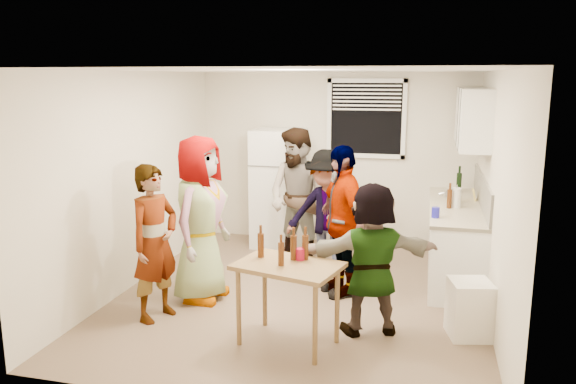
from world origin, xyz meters
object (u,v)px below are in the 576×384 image
(refrigerator, at_px, (279,188))
(kettle, at_px, (452,202))
(serving_table, at_px, (288,343))
(beer_bottle_counter, at_px, (449,208))
(guest_stripe, at_px, (158,317))
(guest_back_left, at_px, (298,264))
(guest_orange, at_px, (369,331))
(trash_bin, at_px, (469,311))
(red_cup, at_px, (300,260))
(beer_bottle_table, at_px, (281,265))
(guest_black, at_px, (340,293))
(guest_back_right, at_px, (326,275))
(guest_grey, at_px, (203,298))
(blue_cup, at_px, (435,218))
(wine_bottle, at_px, (458,193))

(refrigerator, xyz_separation_m, kettle, (2.40, -0.61, 0.05))
(serving_table, bearing_deg, beer_bottle_counter, 55.11)
(guest_stripe, relative_size, guest_back_left, 0.89)
(guest_back_left, xyz_separation_m, guest_orange, (1.13, -1.79, 0.00))
(trash_bin, distance_m, red_cup, 1.69)
(kettle, xyz_separation_m, guest_back_left, (-1.92, -0.19, -0.90))
(beer_bottle_table, distance_m, guest_black, 1.65)
(serving_table, bearing_deg, beer_bottle_table, -134.04)
(guest_back_left, bearing_deg, guest_back_right, -15.35)
(refrigerator, height_order, red_cup, refrigerator)
(red_cup, xyz_separation_m, guest_stripe, (-1.52, 0.11, -0.78))
(trash_bin, xyz_separation_m, guest_grey, (-2.83, 0.26, -0.25))
(beer_bottle_counter, bearing_deg, guest_back_left, 175.69)
(blue_cup, bearing_deg, beer_bottle_table, -129.61)
(kettle, distance_m, blue_cup, 0.87)
(beer_bottle_counter, height_order, guest_back_right, beer_bottle_counter)
(wine_bottle, xyz_separation_m, guest_grey, (-2.80, -2.23, -0.90))
(blue_cup, height_order, beer_bottle_table, blue_cup)
(wine_bottle, distance_m, beer_bottle_table, 3.53)
(guest_grey, bearing_deg, wine_bottle, -46.33)
(beer_bottle_counter, relative_size, beer_bottle_table, 1.07)
(trash_bin, distance_m, guest_orange, 0.97)
(guest_back_right, bearing_deg, beer_bottle_table, -85.52)
(guest_grey, distance_m, guest_black, 1.57)
(serving_table, xyz_separation_m, guest_back_left, (-0.42, 2.23, 0.00))
(kettle, xyz_separation_m, blue_cup, (-0.21, -0.84, 0.00))
(guest_back_right, distance_m, guest_black, 0.59)
(refrigerator, distance_m, serving_table, 3.27)
(beer_bottle_counter, relative_size, red_cup, 2.07)
(serving_table, bearing_deg, red_cup, 58.39)
(beer_bottle_table, height_order, guest_stripe, beer_bottle_table)
(trash_bin, bearing_deg, guest_stripe, -173.88)
(refrigerator, bearing_deg, guest_back_left, -59.19)
(guest_grey, bearing_deg, blue_cup, -68.30)
(wine_bottle, xyz_separation_m, beer_bottle_table, (-1.65, -3.11, -0.12))
(red_cup, xyz_separation_m, guest_grey, (-1.28, 0.70, -0.78))
(guest_stripe, height_order, guest_orange, guest_orange)
(blue_cup, bearing_deg, guest_stripe, -154.02)
(serving_table, bearing_deg, guest_grey, 145.26)
(serving_table, xyz_separation_m, beer_bottle_table, (-0.05, -0.05, 0.78))
(beer_bottle_counter, height_order, red_cup, beer_bottle_counter)
(guest_stripe, bearing_deg, guest_black, -37.35)
(guest_grey, xyz_separation_m, guest_stripe, (-0.24, -0.59, 0.00))
(kettle, bearing_deg, red_cup, -97.90)
(blue_cup, xyz_separation_m, guest_orange, (-0.58, -1.14, -0.90))
(kettle, height_order, trash_bin, kettle)
(beer_bottle_counter, xyz_separation_m, guest_black, (-1.17, -0.72, -0.90))
(serving_table, height_order, guest_black, serving_table)
(refrigerator, bearing_deg, red_cup, -71.29)
(beer_bottle_counter, bearing_deg, blue_cup, -107.33)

